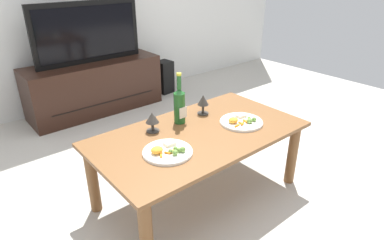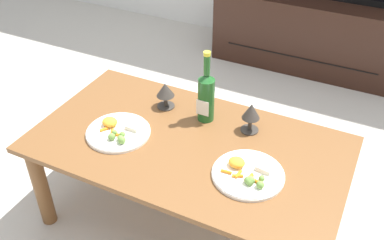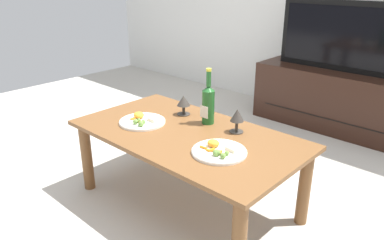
% 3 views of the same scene
% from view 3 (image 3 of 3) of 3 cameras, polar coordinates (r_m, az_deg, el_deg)
% --- Properties ---
extents(ground_plane, '(6.40, 6.40, 0.00)m').
position_cam_3_polar(ground_plane, '(2.40, -0.71, -12.55)').
color(ground_plane, '#B7B2A8').
extents(dining_table, '(1.35, 0.75, 0.48)m').
position_cam_3_polar(dining_table, '(2.20, -0.76, -3.72)').
color(dining_table, brown).
rests_on(dining_table, ground_plane).
extents(tv_stand, '(1.38, 0.47, 0.54)m').
position_cam_3_polar(tv_stand, '(3.65, 20.55, 3.03)').
color(tv_stand, black).
rests_on(tv_stand, ground_plane).
extents(tv_screen, '(1.10, 0.05, 0.59)m').
position_cam_3_polar(tv_screen, '(3.52, 21.75, 11.78)').
color(tv_screen, black).
rests_on(tv_screen, tv_stand).
extents(wine_bottle, '(0.08, 0.08, 0.34)m').
position_cam_3_polar(wine_bottle, '(2.25, 2.49, 2.62)').
color(wine_bottle, '#1E5923').
rests_on(wine_bottle, dining_table).
extents(goblet_left, '(0.08, 0.08, 0.13)m').
position_cam_3_polar(goblet_left, '(2.41, -1.30, 2.77)').
color(goblet_left, '#38332D').
rests_on(goblet_left, dining_table).
extents(goblet_right, '(0.08, 0.08, 0.14)m').
position_cam_3_polar(goblet_right, '(2.15, 6.87, 0.48)').
color(goblet_right, '#38332D').
rests_on(goblet_right, dining_table).
extents(dinner_plate_left, '(0.28, 0.28, 0.05)m').
position_cam_3_polar(dinner_plate_left, '(2.32, -7.60, -0.14)').
color(dinner_plate_left, white).
rests_on(dinner_plate_left, dining_table).
extents(dinner_plate_right, '(0.29, 0.29, 0.05)m').
position_cam_3_polar(dinner_plate_right, '(1.92, 4.14, -4.70)').
color(dinner_plate_right, white).
rests_on(dinner_plate_right, dining_table).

